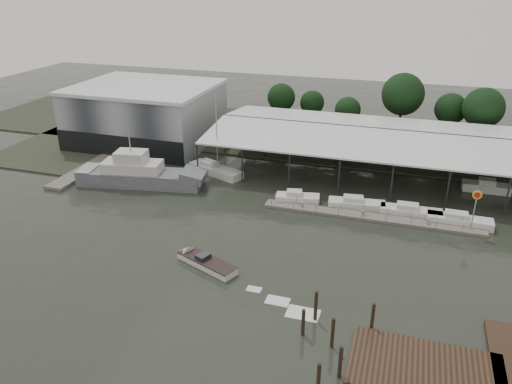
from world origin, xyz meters
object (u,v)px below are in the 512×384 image
(white_sailboat, at_px, (215,170))
(shell_fuel_sign, at_px, (476,203))
(grey_trawler, at_px, (141,175))
(speedboat_underway, at_px, (203,261))

(white_sailboat, bearing_deg, shell_fuel_sign, 8.71)
(grey_trawler, relative_size, white_sailboat, 1.54)
(white_sailboat, bearing_deg, grey_trawler, -118.68)
(shell_fuel_sign, xyz_separation_m, speedboat_underway, (-28.24, -16.61, -3.53))
(shell_fuel_sign, height_order, grey_trawler, grey_trawler)
(shell_fuel_sign, relative_size, grey_trawler, 0.28)
(shell_fuel_sign, relative_size, speedboat_underway, 0.31)
(white_sailboat, height_order, speedboat_underway, white_sailboat)
(white_sailboat, xyz_separation_m, speedboat_underway, (8.69, -25.00, -0.25))
(white_sailboat, distance_m, speedboat_underway, 26.47)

